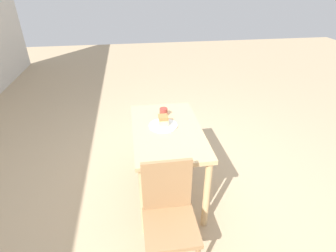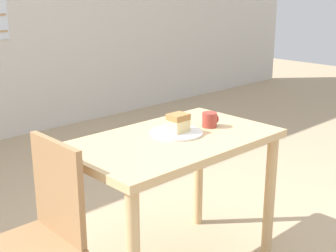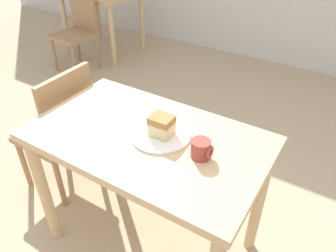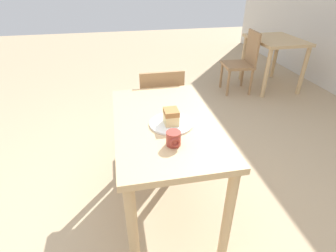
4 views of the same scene
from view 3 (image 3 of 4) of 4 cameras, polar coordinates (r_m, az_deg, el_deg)
The scene contains 7 objects.
dining_table_near at distance 1.56m, azimuth -3.51°, elevation -5.27°, with size 1.09×0.65×0.77m.
dining_table_far at distance 4.26m, azimuth -11.43°, elevation 20.22°, with size 0.84×0.68×0.74m.
chair_near_window at distance 2.15m, azimuth -18.12°, elevation -0.58°, with size 0.40×0.40×0.88m.
chair_far_corner at distance 3.88m, azimuth -15.52°, elevation 16.07°, with size 0.43×0.43×0.88m.
plate at distance 1.48m, azimuth -1.27°, elevation -1.52°, with size 0.27×0.27×0.01m.
cake_slice at distance 1.44m, azimuth -1.11°, elevation 0.04°, with size 0.10×0.09×0.09m.
coffee_mug at distance 1.35m, azimuth 5.84°, elevation -4.05°, with size 0.09×0.08×0.08m.
Camera 3 is at (0.58, -0.82, 1.66)m, focal length 35.00 mm.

